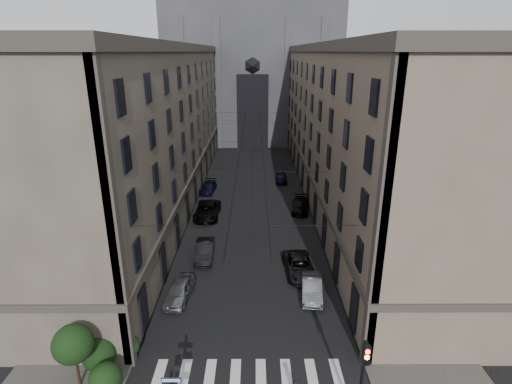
{
  "coord_description": "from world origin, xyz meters",
  "views": [
    {
      "loc": [
        0.41,
        -13.21,
        17.96
      ],
      "look_at": [
        0.48,
        10.72,
        9.52
      ],
      "focal_mm": 28.0,
      "sensor_mm": 36.0,
      "label": 1
    }
  ],
  "objects_px": {
    "traffic_light_right": "(363,375)",
    "car_left_near": "(179,291)",
    "car_right_far": "(281,178)",
    "car_left_far": "(208,187)",
    "car_right_midnear": "(299,266)",
    "car_left_midnear": "(205,251)",
    "car_right_near": "(312,288)",
    "gothic_tower": "(253,52)",
    "car_left_midfar": "(207,211)",
    "car_right_midfar": "(300,205)"
  },
  "relations": [
    {
      "from": "traffic_light_right",
      "to": "car_left_near",
      "type": "distance_m",
      "value": 15.81
    },
    {
      "from": "car_left_near",
      "to": "car_right_far",
      "type": "xyz_separation_m",
      "value": [
        9.64,
        29.12,
        -0.06
      ]
    },
    {
      "from": "car_left_far",
      "to": "car_right_far",
      "type": "bearing_deg",
      "value": 28.62
    },
    {
      "from": "traffic_light_right",
      "to": "car_left_far",
      "type": "distance_m",
      "value": 37.81
    },
    {
      "from": "traffic_light_right",
      "to": "car_right_midnear",
      "type": "distance_m",
      "value": 15.06
    },
    {
      "from": "car_left_near",
      "to": "car_left_midnear",
      "type": "relative_size",
      "value": 0.93
    },
    {
      "from": "car_left_near",
      "to": "car_right_near",
      "type": "relative_size",
      "value": 0.99
    },
    {
      "from": "gothic_tower",
      "to": "car_left_far",
      "type": "distance_m",
      "value": 41.33
    },
    {
      "from": "gothic_tower",
      "to": "car_right_near",
      "type": "distance_m",
      "value": 64.09
    },
    {
      "from": "car_left_midnear",
      "to": "car_right_far",
      "type": "distance_m",
      "value": 24.23
    },
    {
      "from": "car_left_near",
      "to": "car_left_midfar",
      "type": "relative_size",
      "value": 0.73
    },
    {
      "from": "car_right_near",
      "to": "gothic_tower",
      "type": "bearing_deg",
      "value": 100.34
    },
    {
      "from": "car_right_near",
      "to": "car_right_midfar",
      "type": "relative_size",
      "value": 0.9
    },
    {
      "from": "car_left_midfar",
      "to": "car_right_near",
      "type": "distance_m",
      "value": 18.52
    },
    {
      "from": "car_left_far",
      "to": "car_right_near",
      "type": "height_order",
      "value": "car_right_near"
    },
    {
      "from": "car_left_midnear",
      "to": "car_right_midnear",
      "type": "height_order",
      "value": "car_left_midnear"
    },
    {
      "from": "gothic_tower",
      "to": "car_left_midnear",
      "type": "distance_m",
      "value": 58.25
    },
    {
      "from": "car_left_midfar",
      "to": "car_right_far",
      "type": "bearing_deg",
      "value": 55.62
    },
    {
      "from": "car_left_near",
      "to": "car_right_near",
      "type": "height_order",
      "value": "car_left_near"
    },
    {
      "from": "car_left_far",
      "to": "car_right_near",
      "type": "xyz_separation_m",
      "value": [
        10.74,
        -24.45,
        0.06
      ]
    },
    {
      "from": "gothic_tower",
      "to": "car_left_near",
      "type": "relative_size",
      "value": 13.57
    },
    {
      "from": "car_left_near",
      "to": "car_right_midfar",
      "type": "xyz_separation_m",
      "value": [
        11.17,
        17.96,
        -0.04
      ]
    },
    {
      "from": "gothic_tower",
      "to": "car_left_midnear",
      "type": "bearing_deg",
      "value": -94.32
    },
    {
      "from": "car_right_near",
      "to": "car_right_midfar",
      "type": "height_order",
      "value": "car_right_near"
    },
    {
      "from": "gothic_tower",
      "to": "car_left_far",
      "type": "height_order",
      "value": "gothic_tower"
    },
    {
      "from": "car_left_midnear",
      "to": "car_right_midfar",
      "type": "bearing_deg",
      "value": 46.69
    },
    {
      "from": "car_right_near",
      "to": "car_left_midnear",
      "type": "bearing_deg",
      "value": 152.03
    },
    {
      "from": "car_left_far",
      "to": "car_right_midfar",
      "type": "xyz_separation_m",
      "value": [
        11.72,
        -6.87,
        0.04
      ]
    },
    {
      "from": "car_right_near",
      "to": "car_left_midfar",
      "type": "bearing_deg",
      "value": 127.99
    },
    {
      "from": "traffic_light_right",
      "to": "car_right_midnear",
      "type": "height_order",
      "value": "traffic_light_right"
    },
    {
      "from": "traffic_light_right",
      "to": "car_left_near",
      "type": "relative_size",
      "value": 1.22
    },
    {
      "from": "traffic_light_right",
      "to": "car_left_midfar",
      "type": "relative_size",
      "value": 0.89
    },
    {
      "from": "car_left_midfar",
      "to": "car_left_far",
      "type": "xyz_separation_m",
      "value": [
        -0.9,
        8.77,
        -0.16
      ]
    },
    {
      "from": "traffic_light_right",
      "to": "car_right_near",
      "type": "height_order",
      "value": "traffic_light_right"
    },
    {
      "from": "car_left_near",
      "to": "car_right_midfar",
      "type": "distance_m",
      "value": 21.16
    },
    {
      "from": "car_left_midnear",
      "to": "car_left_midfar",
      "type": "distance_m",
      "value": 9.68
    },
    {
      "from": "car_left_far",
      "to": "car_right_far",
      "type": "height_order",
      "value": "car_right_far"
    },
    {
      "from": "gothic_tower",
      "to": "traffic_light_right",
      "type": "distance_m",
      "value": 74.67
    },
    {
      "from": "car_left_midnear",
      "to": "car_left_midfar",
      "type": "xyz_separation_m",
      "value": [
        -0.83,
        9.64,
        0.05
      ]
    },
    {
      "from": "car_right_near",
      "to": "car_right_midnear",
      "type": "bearing_deg",
      "value": 106.32
    },
    {
      "from": "car_left_far",
      "to": "car_right_far",
      "type": "relative_size",
      "value": 1.15
    },
    {
      "from": "traffic_light_right",
      "to": "car_left_midnear",
      "type": "height_order",
      "value": "traffic_light_right"
    },
    {
      "from": "traffic_light_right",
      "to": "car_right_near",
      "type": "xyz_separation_m",
      "value": [
        -0.79,
        11.46,
        -2.58
      ]
    },
    {
      "from": "car_left_far",
      "to": "car_right_midnear",
      "type": "height_order",
      "value": "car_right_midnear"
    },
    {
      "from": "car_left_near",
      "to": "car_left_midfar",
      "type": "xyz_separation_m",
      "value": [
        0.35,
        16.06,
        0.08
      ]
    },
    {
      "from": "traffic_light_right",
      "to": "car_right_near",
      "type": "bearing_deg",
      "value": 93.93
    },
    {
      "from": "car_left_midnear",
      "to": "traffic_light_right",
      "type": "bearing_deg",
      "value": -63.18
    },
    {
      "from": "car_left_near",
      "to": "car_left_midnear",
      "type": "bearing_deg",
      "value": 85.82
    },
    {
      "from": "gothic_tower",
      "to": "car_right_midfar",
      "type": "bearing_deg",
      "value": -82.5
    },
    {
      "from": "car_right_midnear",
      "to": "car_left_midfar",
      "type": "bearing_deg",
      "value": 122.67
    }
  ]
}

